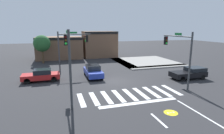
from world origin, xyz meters
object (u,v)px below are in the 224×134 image
traffic_signal_southeast (179,49)px  car_black (190,73)px  car_blue (93,71)px  roadside_tree (42,44)px  traffic_signal_southwest (68,52)px  car_red (41,75)px  traffic_signal_northwest (71,44)px

traffic_signal_southeast → car_black: size_ratio=1.34×
car_black → car_blue: 11.70m
roadside_tree → traffic_signal_southeast: bearing=-49.9°
traffic_signal_southwest → car_red: bearing=22.0°
traffic_signal_northwest → traffic_signal_southwest: bearing=-96.1°
traffic_signal_southwest → car_red: traffic_signal_southwest is taller
traffic_signal_southeast → traffic_signal_southwest: bearing=95.4°
car_red → traffic_signal_northwest: bearing=40.7°
traffic_signal_southeast → traffic_signal_northwest: 13.47m
traffic_signal_northwest → traffic_signal_southeast: bearing=-40.9°
traffic_signal_northwest → roadside_tree: bearing=117.0°
traffic_signal_northwest → traffic_signal_southwest: (-1.07, -9.89, 0.24)m
car_black → traffic_signal_northwest: bearing=-28.7°
traffic_signal_northwest → car_red: bearing=-139.3°
car_red → car_blue: bearing=0.5°
traffic_signal_southeast → car_blue: bearing=54.6°
car_blue → roadside_tree: 13.44m
car_red → car_blue: size_ratio=0.94×
traffic_signal_southeast → traffic_signal_northwest: (-10.18, 8.82, -0.03)m
car_black → roadside_tree: roadside_tree is taller
traffic_signal_northwest → traffic_signal_southwest: size_ratio=0.94×
traffic_signal_northwest → roadside_tree: size_ratio=1.15×
traffic_signal_northwest → car_red: (-3.76, -3.23, -3.13)m
car_black → roadside_tree: bearing=-41.7°
car_black → traffic_signal_southeast: bearing=27.7°
traffic_signal_northwest → roadside_tree: traffic_signal_northwest is taller
traffic_signal_southeast → car_blue: traffic_signal_southeast is taller
car_black → car_red: size_ratio=1.02×
traffic_signal_southwest → car_black: bearing=-79.5°
car_black → traffic_signal_southwest: bearing=10.5°
traffic_signal_northwest → traffic_signal_southwest: 9.95m
traffic_signal_northwest → roadside_tree: 9.34m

